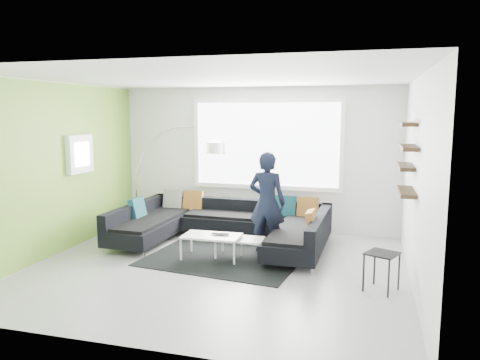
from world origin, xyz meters
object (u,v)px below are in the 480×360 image
object	(u,v)px
arc_lamp	(136,176)
side_table	(381,272)
sectional_sofa	(222,227)
laptop	(220,235)
coffee_table	(226,246)
person	(267,203)

from	to	relation	value
arc_lamp	side_table	bearing A→B (deg)	-39.93
sectional_sofa	laptop	world-z (taller)	sectional_sofa
laptop	arc_lamp	bearing A→B (deg)	136.84
coffee_table	person	world-z (taller)	person
sectional_sofa	coffee_table	world-z (taller)	sectional_sofa
side_table	laptop	bearing A→B (deg)	164.11
sectional_sofa	laptop	bearing A→B (deg)	-73.32
arc_lamp	person	bearing A→B (deg)	-33.85
coffee_table	person	bearing A→B (deg)	40.00
coffee_table	arc_lamp	world-z (taller)	arc_lamp
coffee_table	arc_lamp	bearing A→B (deg)	145.36
arc_lamp	laptop	distance (m)	2.94
coffee_table	side_table	world-z (taller)	side_table
person	laptop	world-z (taller)	person
side_table	person	distance (m)	2.28
sectional_sofa	laptop	size ratio (longest dim) A/B	11.79
arc_lamp	side_table	size ratio (longest dim) A/B	3.98
sectional_sofa	person	world-z (taller)	person
arc_lamp	coffee_table	bearing A→B (deg)	-46.96
person	arc_lamp	bearing A→B (deg)	-14.55
side_table	arc_lamp	bearing A→B (deg)	153.73
side_table	sectional_sofa	bearing A→B (deg)	151.56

